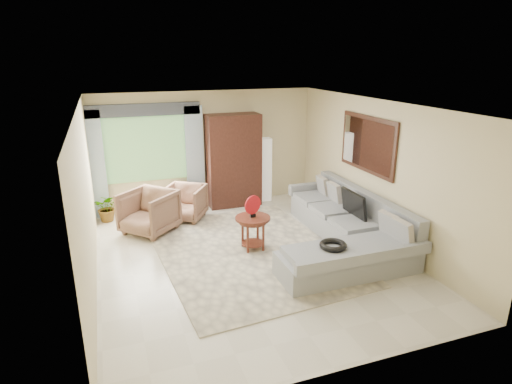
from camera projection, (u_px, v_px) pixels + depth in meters
name	position (u px, v px, depth m)	size (l,w,h in m)	color
ground	(249.00, 257.00, 7.43)	(6.00, 6.00, 0.00)	silver
area_rug	(248.00, 252.00, 7.60)	(3.00, 4.00, 0.02)	beige
sectional_sofa	(345.00, 232.00, 7.75)	(2.30, 3.46, 0.90)	gray
tv_screen	(354.00, 204.00, 7.88)	(0.06, 0.74, 0.48)	black
garden_hose	(333.00, 245.00, 6.60)	(0.43, 0.43, 0.09)	black
coffee_table	(253.00, 233.00, 7.61)	(0.62, 0.62, 0.62)	#471913
red_disc	(253.00, 205.00, 7.45)	(0.34, 0.34, 0.03)	#B41218
armchair_left	(149.00, 212.00, 8.33)	(0.90, 0.93, 0.84)	brown
armchair_right	(185.00, 203.00, 9.02)	(0.78, 0.81, 0.73)	#9E7356
potted_plant	(108.00, 207.00, 8.95)	(0.53, 0.46, 0.59)	#999999
armoire	(233.00, 160.00, 9.72)	(1.20, 0.55, 2.10)	black
floor_lamp	(265.00, 170.00, 10.12)	(0.24, 0.24, 1.50)	silver
window	(146.00, 149.00, 9.23)	(1.80, 0.04, 1.40)	#669E59
curtain_left	(95.00, 165.00, 8.89)	(0.40, 0.08, 2.30)	#9EB7CC
curtain_right	(195.00, 158.00, 9.56)	(0.40, 0.08, 2.30)	#9EB7CC
valance	(143.00, 110.00, 8.90)	(2.40, 0.12, 0.26)	#1E232D
wall_mirror	(367.00, 144.00, 7.99)	(0.05, 1.70, 1.05)	black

